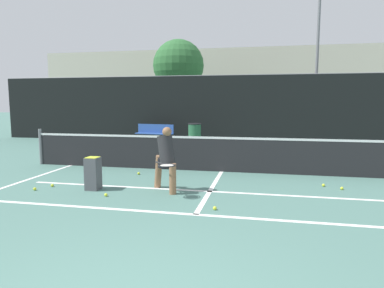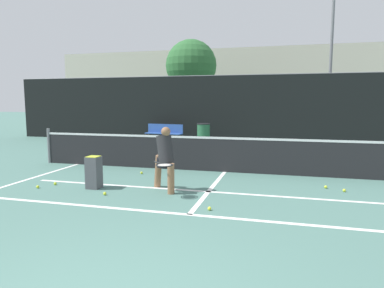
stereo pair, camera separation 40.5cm
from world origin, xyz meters
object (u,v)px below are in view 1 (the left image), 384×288
at_px(parked_car, 200,125).
at_px(ball_hopper, 93,173).
at_px(player_practicing, 166,157).
at_px(courtside_bench, 155,133).
at_px(trash_bin, 195,134).

bearing_deg(parked_car, ball_hopper, -90.68).
distance_m(player_practicing, parked_car, 11.92).
bearing_deg(courtside_bench, trash_bin, -2.51).
bearing_deg(player_practicing, parked_car, 141.54).
distance_m(player_practicing, ball_hopper, 1.63).
relative_size(player_practicing, ball_hopper, 1.94).
xyz_separation_m(player_practicing, trash_bin, (-0.92, 7.66, -0.25)).
bearing_deg(player_practicing, ball_hopper, -128.55).
height_order(player_practicing, parked_car, parked_car).
distance_m(trash_bin, parked_car, 4.21).
distance_m(ball_hopper, courtside_bench, 8.31).
bearing_deg(parked_car, trash_bin, -82.99).
bearing_deg(trash_bin, ball_hopper, -94.78).
relative_size(ball_hopper, trash_bin, 0.75).
bearing_deg(ball_hopper, trash_bin, 85.22).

